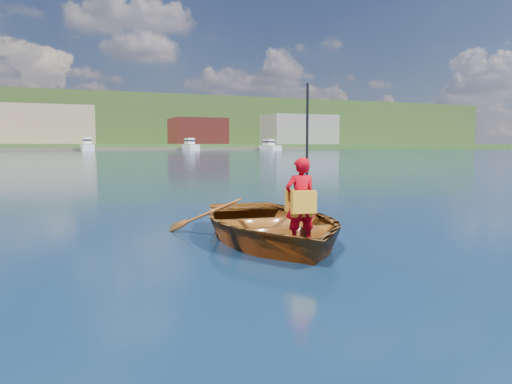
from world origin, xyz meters
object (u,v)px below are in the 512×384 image
rowboat (270,224)px  dock (61,149)px  marina_yachts (4,146)px  child_paddler (301,201)px

rowboat → dock: (-0.22, 147.21, 0.14)m
dock → marina_yachts: bearing=-161.9°
dock → child_paddler: bearing=-89.9°
marina_yachts → rowboat: bearing=-84.2°
rowboat → child_paddler: size_ratio=1.95×
rowboat → marina_yachts: marina_yachts is taller
child_paddler → marina_yachts: bearing=95.8°
rowboat → child_paddler: bearing=-86.7°
dock → rowboat: bearing=-89.9°
child_paddler → marina_yachts: marina_yachts is taller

